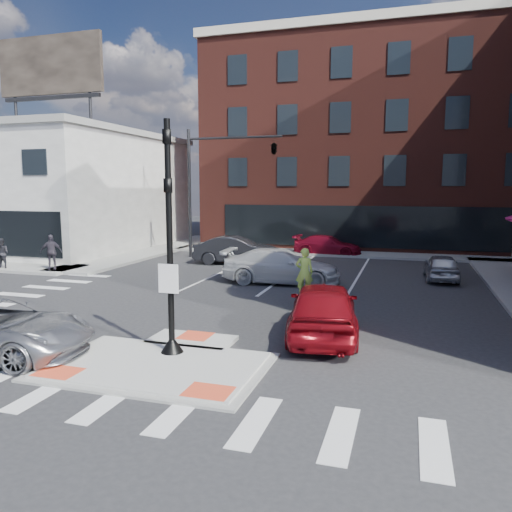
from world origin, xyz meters
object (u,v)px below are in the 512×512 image
(bg_car_red, at_px, (327,245))
(pedestrian_b, at_px, (51,252))
(cyclist, at_px, (304,288))
(bg_car_dark, at_px, (237,250))
(bg_car_silver, at_px, (442,267))
(pedestrian_a, at_px, (2,253))
(red_sedan, at_px, (323,309))
(white_pickup, at_px, (281,266))

(bg_car_red, distance_m, pedestrian_b, 16.85)
(cyclist, distance_m, pedestrian_b, 14.75)
(bg_car_red, relative_size, cyclist, 1.98)
(cyclist, height_order, pedestrian_b, cyclist)
(bg_car_red, xyz_separation_m, pedestrian_b, (-12.73, -11.03, 0.43))
(cyclist, bearing_deg, bg_car_dark, -70.28)
(bg_car_silver, height_order, bg_car_red, bg_car_red)
(bg_car_silver, distance_m, bg_car_red, 9.91)
(cyclist, bearing_deg, pedestrian_b, -27.50)
(bg_car_silver, xyz_separation_m, cyclist, (-5.16, -7.53, 0.12))
(bg_car_dark, xyz_separation_m, cyclist, (5.92, -9.41, -0.05))
(bg_car_dark, bearing_deg, pedestrian_a, 111.90)
(red_sedan, xyz_separation_m, cyclist, (-1.26, 3.35, -0.09))
(pedestrian_b, bearing_deg, bg_car_silver, -19.03)
(bg_car_red, height_order, cyclist, cyclist)
(white_pickup, height_order, pedestrian_b, pedestrian_b)
(cyclist, bearing_deg, bg_car_silver, -136.91)
(red_sedan, xyz_separation_m, pedestrian_b, (-15.50, 7.17, 0.23))
(cyclist, bearing_deg, red_sedan, 98.21)
(bg_car_dark, distance_m, pedestrian_b, 10.02)
(white_pickup, bearing_deg, bg_car_red, -7.00)
(pedestrian_a, bearing_deg, bg_car_red, 32.26)
(bg_car_red, relative_size, pedestrian_b, 2.40)
(bg_car_red, height_order, pedestrian_b, pedestrian_b)
(bg_car_silver, relative_size, pedestrian_a, 2.31)
(bg_car_dark, xyz_separation_m, bg_car_red, (4.42, 5.45, -0.16))
(white_pickup, bearing_deg, cyclist, -160.14)
(red_sedan, relative_size, bg_car_dark, 1.01)
(bg_car_dark, relative_size, pedestrian_b, 2.65)
(red_sedan, relative_size, pedestrian_a, 3.09)
(pedestrian_a, bearing_deg, red_sedan, -24.49)
(white_pickup, bearing_deg, pedestrian_b, 88.86)
(bg_car_dark, height_order, cyclist, cyclist)
(white_pickup, xyz_separation_m, pedestrian_b, (-12.23, -0.66, 0.28))
(white_pickup, relative_size, cyclist, 2.43)
(red_sedan, distance_m, bg_car_red, 18.41)
(bg_car_silver, bearing_deg, cyclist, 53.40)
(red_sedan, bearing_deg, bg_car_silver, -118.14)
(pedestrian_a, bearing_deg, white_pickup, -0.03)
(pedestrian_a, xyz_separation_m, pedestrian_b, (2.76, 0.47, 0.12))
(bg_car_dark, relative_size, bg_car_silver, 1.32)
(bg_car_red, bearing_deg, cyclist, -170.37)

